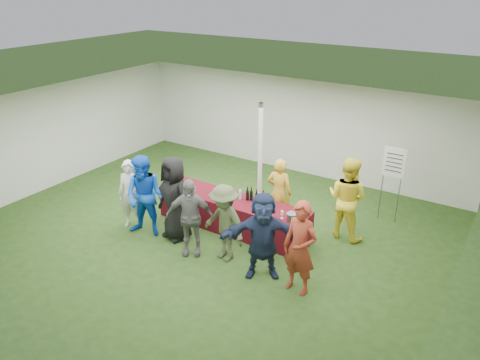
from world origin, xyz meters
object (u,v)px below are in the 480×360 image
Objects in this scene: customer_1 at (145,196)px; customer_4 at (224,223)px; wine_list_sign at (393,168)px; staff_back at (347,198)px; customer_2 at (175,199)px; customer_5 at (263,236)px; customer_0 at (131,194)px; dump_bucket at (292,217)px; staff_pourer at (279,193)px; customer_3 at (190,217)px; customer_6 at (300,248)px; serving_table at (233,214)px.

customer_4 is (2.00, 0.11, -0.10)m from customer_1.
wine_list_sign is 1.42m from staff_back.
customer_2 is 1.08× the size of customer_5.
dump_bucket is at bearing -7.94° from customer_0.
customer_4 is (-1.71, -2.16, -0.11)m from staff_back.
dump_bucket is at bearing 32.60° from customer_2.
staff_back is (1.46, 0.34, 0.11)m from staff_pourer.
customer_6 is (2.42, 0.06, 0.06)m from customer_3.
customer_0 is 4.23m from customer_6.
wine_list_sign is 5.91m from customer_0.
staff_pourer is 2.34m from customer_2.
customer_3 is 2.42m from customer_6.
staff_pourer is 1.00× the size of customer_4.
serving_table is 1.30m from customer_4.
staff_pourer is at bearing 27.36° from customer_1.
customer_2 reaches higher than staff_pourer.
staff_back is at bearing 18.16° from customer_1.
customer_4 is at bearing 76.94° from staff_pourer.
customer_4 is at bearing -64.01° from serving_table.
staff_back is 1.15× the size of customer_0.
customer_5 is (2.29, -0.21, -0.07)m from customer_2.
customer_3 reaches higher than customer_4.
customer_1 is 2.92m from customer_5.
customer_2 is at bearing 7.50° from customer_1.
wine_list_sign is 1.01× the size of customer_6.
serving_table is at bearing 128.72° from customer_4.
serving_table is 1.96× the size of staff_back.
staff_pourer is (0.79, 0.72, 0.44)m from serving_table.
dump_bucket is 0.13× the size of customer_5.
staff_pourer is 1.02× the size of customer_0.
staff_back reaches higher than customer_6.
staff_pourer is at bearing 78.38° from customer_5.
staff_back is (-0.58, -1.24, -0.40)m from wine_list_sign.
staff_pourer is 0.88× the size of staff_back.
dump_bucket reaches higher than serving_table.
customer_4 is at bearing 59.30° from staff_back.
customer_0 is 0.99× the size of customer_4.
staff_pourer reaches higher than dump_bucket.
customer_4 is (-2.28, -3.40, -0.50)m from wine_list_sign.
customer_0 is (-4.22, -2.18, -0.12)m from staff_back.
customer_2 is (-0.83, -0.97, 0.56)m from serving_table.
customer_4 is (0.54, -1.10, 0.44)m from serving_table.
dump_bucket is at bearing 69.92° from staff_back.
dump_bucket is 0.97m from customer_5.
customer_1 reaches higher than wine_list_sign.
wine_list_sign is 2.62m from staff_pourer.
customer_6 is (0.67, -1.02, 0.05)m from dump_bucket.
customer_0 is 0.87× the size of customer_1.
staff_pourer is at bearing 94.96° from customer_4.
customer_1 is 0.98× the size of customer_2.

